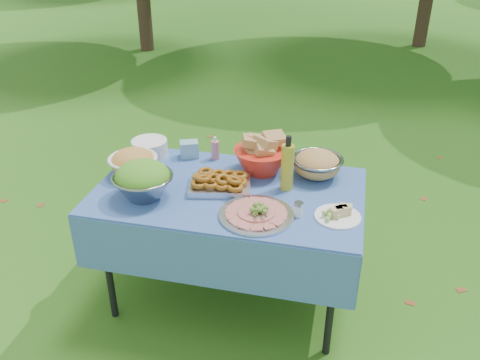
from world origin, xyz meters
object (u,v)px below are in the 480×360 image
plate_stack (150,148)px  bread_bowl (261,155)px  picnic_table (229,246)px  oil_bottle (287,163)px  pasta_bowl_steel (317,164)px  charcuterie_platter (256,209)px  salad_bowl (143,180)px

plate_stack → bread_bowl: 0.71m
picnic_table → bread_bowl: (0.13, 0.26, 0.49)m
oil_bottle → picnic_table: bearing=-164.1°
pasta_bowl_steel → oil_bottle: oil_bottle is taller
pasta_bowl_steel → oil_bottle: size_ratio=0.93×
bread_bowl → picnic_table: bearing=-117.1°
charcuterie_platter → salad_bowl: bearing=175.6°
charcuterie_platter → oil_bottle: bearing=71.5°
bread_bowl → pasta_bowl_steel: size_ratio=1.11×
plate_stack → bread_bowl: size_ratio=0.68×
plate_stack → charcuterie_platter: (0.78, -0.52, -0.01)m
picnic_table → oil_bottle: oil_bottle is taller
salad_bowl → oil_bottle: bearing=20.1°
salad_bowl → bread_bowl: (0.55, 0.44, 0.00)m
plate_stack → oil_bottle: (0.89, -0.21, 0.10)m
pasta_bowl_steel → bread_bowl: bearing=-177.1°
salad_bowl → charcuterie_platter: size_ratio=0.83×
salad_bowl → pasta_bowl_steel: (0.87, 0.45, -0.03)m
salad_bowl → plate_stack: 0.50m
plate_stack → salad_bowl: bearing=-71.6°
bread_bowl → oil_bottle: size_ratio=1.03×
pasta_bowl_steel → charcuterie_platter: pasta_bowl_steel is taller
charcuterie_platter → picnic_table: bearing=131.7°
pasta_bowl_steel → charcuterie_platter: 0.56m
bread_bowl → oil_bottle: 0.25m
picnic_table → bread_bowl: bearing=62.9°
picnic_table → salad_bowl: (-0.42, -0.18, 0.48)m
salad_bowl → picnic_table: bearing=23.1°
pasta_bowl_steel → charcuterie_platter: (-0.25, -0.50, -0.03)m
pasta_bowl_steel → oil_bottle: 0.25m
charcuterie_platter → pasta_bowl_steel: bearing=63.3°
oil_bottle → plate_stack: bearing=166.7°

